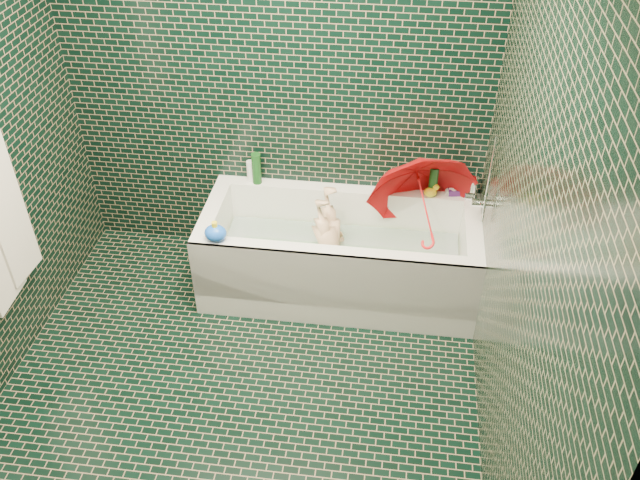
# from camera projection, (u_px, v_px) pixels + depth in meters

# --- Properties ---
(floor) EXTENTS (2.80, 2.80, 0.00)m
(floor) POSITION_uv_depth(u_px,v_px,m) (236.00, 402.00, 3.68)
(floor) COLOR black
(floor) RESTS_ON ground
(wall_back) EXTENTS (2.80, 0.00, 2.80)m
(wall_back) POSITION_uv_depth(u_px,v_px,m) (274.00, 79.00, 4.01)
(wall_back) COLOR black
(wall_back) RESTS_ON floor
(wall_right) EXTENTS (0.00, 2.80, 2.80)m
(wall_right) POSITION_uv_depth(u_px,v_px,m) (522.00, 241.00, 2.78)
(wall_right) COLOR black
(wall_right) RESTS_ON floor
(bathtub) EXTENTS (1.70, 0.75, 0.55)m
(bathtub) POSITION_uv_depth(u_px,v_px,m) (339.00, 262.00, 4.29)
(bathtub) COLOR white
(bathtub) RESTS_ON floor
(bath_mat) EXTENTS (1.35, 0.47, 0.01)m
(bath_mat) POSITION_uv_depth(u_px,v_px,m) (339.00, 267.00, 4.34)
(bath_mat) COLOR green
(bath_mat) RESTS_ON bathtub
(water) EXTENTS (1.48, 0.53, 0.00)m
(water) POSITION_uv_depth(u_px,v_px,m) (340.00, 250.00, 4.25)
(water) COLOR silver
(water) RESTS_ON bathtub
(faucet) EXTENTS (0.18, 0.19, 0.55)m
(faucet) POSITION_uv_depth(u_px,v_px,m) (482.00, 198.00, 3.87)
(faucet) COLOR silver
(faucet) RESTS_ON wall_right
(child) EXTENTS (0.85, 0.51, 0.28)m
(child) POSITION_uv_depth(u_px,v_px,m) (331.00, 249.00, 4.24)
(child) COLOR #E5B78F
(child) RESTS_ON bathtub
(umbrella) EXTENTS (0.96, 0.85, 1.01)m
(umbrella) POSITION_uv_depth(u_px,v_px,m) (425.00, 206.00, 4.08)
(umbrella) COLOR red
(umbrella) RESTS_ON bathtub
(soap_bottle_a) EXTENTS (0.12, 0.12, 0.26)m
(soap_bottle_a) POSITION_uv_depth(u_px,v_px,m) (454.00, 196.00, 4.28)
(soap_bottle_a) COLOR white
(soap_bottle_a) RESTS_ON bathtub
(soap_bottle_b) EXTENTS (0.09, 0.09, 0.17)m
(soap_bottle_b) POSITION_uv_depth(u_px,v_px,m) (455.00, 197.00, 4.28)
(soap_bottle_b) COLOR #4B1E72
(soap_bottle_b) RESTS_ON bathtub
(soap_bottle_c) EXTENTS (0.15, 0.15, 0.16)m
(soap_bottle_c) POSITION_uv_depth(u_px,v_px,m) (465.00, 197.00, 4.27)
(soap_bottle_c) COLOR #134416
(soap_bottle_c) RESTS_ON bathtub
(bottle_right_tall) EXTENTS (0.06, 0.06, 0.20)m
(bottle_right_tall) POSITION_uv_depth(u_px,v_px,m) (433.00, 181.00, 4.24)
(bottle_right_tall) COLOR #134416
(bottle_right_tall) RESTS_ON bathtub
(bottle_right_pump) EXTENTS (0.06, 0.06, 0.19)m
(bottle_right_pump) POSITION_uv_depth(u_px,v_px,m) (474.00, 188.00, 4.18)
(bottle_right_pump) COLOR silver
(bottle_right_pump) RESTS_ON bathtub
(bottle_left_tall) EXTENTS (0.06, 0.06, 0.21)m
(bottle_left_tall) POSITION_uv_depth(u_px,v_px,m) (256.00, 168.00, 4.34)
(bottle_left_tall) COLOR #134416
(bottle_left_tall) RESTS_ON bathtub
(bottle_left_short) EXTENTS (0.07, 0.07, 0.14)m
(bottle_left_short) POSITION_uv_depth(u_px,v_px,m) (251.00, 171.00, 4.38)
(bottle_left_short) COLOR white
(bottle_left_short) RESTS_ON bathtub
(rubber_duck) EXTENTS (0.11, 0.08, 0.09)m
(rubber_duck) POSITION_uv_depth(u_px,v_px,m) (431.00, 191.00, 4.26)
(rubber_duck) COLOR yellow
(rubber_duck) RESTS_ON bathtub
(bath_toy) EXTENTS (0.15, 0.13, 0.13)m
(bath_toy) POSITION_uv_depth(u_px,v_px,m) (215.00, 233.00, 3.89)
(bath_toy) COLOR blue
(bath_toy) RESTS_ON bathtub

